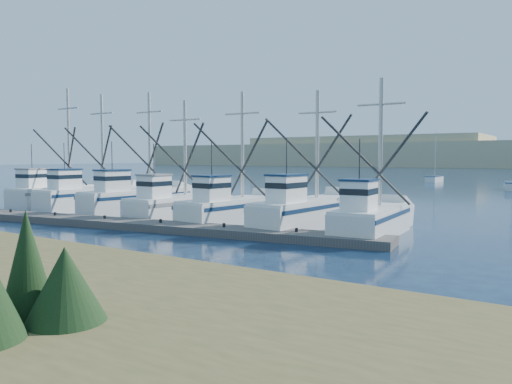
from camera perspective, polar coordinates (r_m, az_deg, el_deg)
ground at (r=18.75m, az=-8.77°, el=-8.43°), size 500.00×500.00×0.00m
floating_dock at (r=29.94m, az=-15.48°, el=-3.46°), size 31.32×6.31×0.42m
trawler_fleet at (r=33.80m, az=-9.92°, el=-1.23°), size 30.12×8.65×9.68m
sailboat_far at (r=85.85m, az=19.70°, el=1.42°), size 1.77×5.07×8.10m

